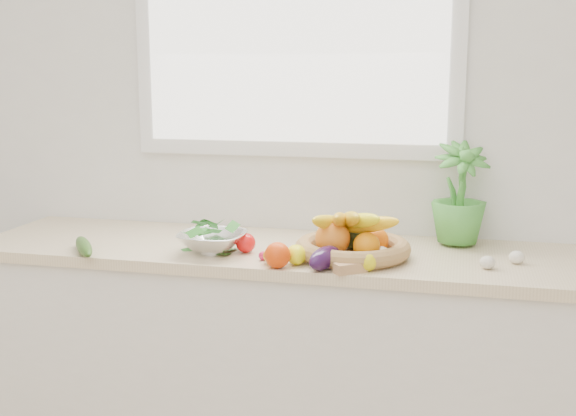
% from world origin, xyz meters
% --- Properties ---
extents(back_wall, '(4.50, 0.02, 2.70)m').
position_xyz_m(back_wall, '(0.00, 2.25, 1.35)').
color(back_wall, white).
rests_on(back_wall, ground).
extents(counter_cabinet, '(2.20, 0.58, 0.86)m').
position_xyz_m(counter_cabinet, '(0.00, 1.95, 0.43)').
color(counter_cabinet, silver).
rests_on(counter_cabinet, ground).
extents(countertop, '(2.24, 0.62, 0.04)m').
position_xyz_m(countertop, '(0.00, 1.95, 0.88)').
color(countertop, beige).
rests_on(countertop, counter_cabinet).
extents(window_frame, '(1.30, 0.03, 1.10)m').
position_xyz_m(window_frame, '(0.00, 2.23, 1.75)').
color(window_frame, white).
rests_on(window_frame, back_wall).
extents(window_pane, '(1.18, 0.01, 0.98)m').
position_xyz_m(window_pane, '(0.00, 2.21, 1.75)').
color(window_pane, white).
rests_on(window_pane, window_frame).
extents(orange_loose, '(0.11, 0.11, 0.09)m').
position_xyz_m(orange_loose, '(0.08, 1.67, 0.94)').
color(orange_loose, '#E63E07').
rests_on(orange_loose, countertop).
extents(lemon_a, '(0.08, 0.09, 0.06)m').
position_xyz_m(lemon_a, '(0.37, 1.71, 0.93)').
color(lemon_a, '#D9C70B').
rests_on(lemon_a, countertop).
extents(lemon_b, '(0.08, 0.09, 0.06)m').
position_xyz_m(lemon_b, '(0.05, 1.72, 0.93)').
color(lemon_b, '#E4B70C').
rests_on(lemon_b, countertop).
extents(lemon_c, '(0.09, 0.10, 0.07)m').
position_xyz_m(lemon_c, '(0.13, 1.73, 0.93)').
color(lemon_c, '#FBF10D').
rests_on(lemon_c, countertop).
extents(apple, '(0.08, 0.08, 0.07)m').
position_xyz_m(apple, '(-0.08, 1.84, 0.94)').
color(apple, red).
rests_on(apple, countertop).
extents(ginger, '(0.11, 0.10, 0.03)m').
position_xyz_m(ginger, '(0.32, 1.67, 0.92)').
color(ginger, tan).
rests_on(ginger, countertop).
extents(garlic_a, '(0.06, 0.06, 0.04)m').
position_xyz_m(garlic_a, '(0.39, 1.87, 0.92)').
color(garlic_a, silver).
rests_on(garlic_a, countertop).
extents(garlic_b, '(0.07, 0.07, 0.04)m').
position_xyz_m(garlic_b, '(0.84, 1.91, 0.92)').
color(garlic_b, silver).
rests_on(garlic_b, countertop).
extents(garlic_c, '(0.05, 0.05, 0.04)m').
position_xyz_m(garlic_c, '(0.75, 1.82, 0.92)').
color(garlic_c, silver).
rests_on(garlic_c, countertop).
extents(eggplant, '(0.12, 0.20, 0.07)m').
position_xyz_m(eggplant, '(0.23, 1.70, 0.94)').
color(eggplant, '#2A0F3A').
rests_on(eggplant, countertop).
extents(cucumber, '(0.19, 0.24, 0.05)m').
position_xyz_m(cucumber, '(-0.63, 1.69, 0.92)').
color(cucumber, '#2A4F17').
rests_on(cucumber, countertop).
extents(radish, '(0.03, 0.03, 0.03)m').
position_xyz_m(radish, '(0.01, 1.75, 0.92)').
color(radish, '#CC1947').
rests_on(radish, countertop).
extents(potted_herb, '(0.27, 0.27, 0.37)m').
position_xyz_m(potted_herb, '(0.65, 2.13, 1.10)').
color(potted_herb, green).
rests_on(potted_herb, countertop).
extents(fruit_basket, '(0.51, 0.51, 0.19)m').
position_xyz_m(fruit_basket, '(0.29, 1.86, 0.96)').
color(fruit_basket, tan).
rests_on(fruit_basket, countertop).
extents(colander_with_spinach, '(0.24, 0.24, 0.12)m').
position_xyz_m(colander_with_spinach, '(-0.19, 1.80, 0.96)').
color(colander_with_spinach, silver).
rests_on(colander_with_spinach, countertop).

